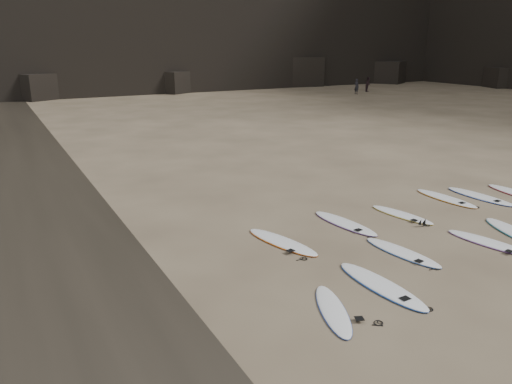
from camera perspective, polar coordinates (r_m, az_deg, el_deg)
ground at (r=14.50m, az=20.26°, el=-6.46°), size 240.00×240.00×0.00m
surfboard_0 at (r=10.94m, az=8.79°, el=-13.17°), size 1.33×2.25×0.08m
surfboard_1 at (r=12.14m, az=14.13°, el=-10.28°), size 0.76×2.81×0.10m
surfboard_2 at (r=14.07m, az=16.36°, el=-6.60°), size 0.88×2.51×0.09m
surfboard_3 at (r=15.57m, az=25.17°, el=-5.26°), size 1.07×2.60×0.09m
surfboard_5 at (r=14.18m, az=2.99°, el=-5.68°), size 1.24×2.73×0.10m
surfboard_6 at (r=15.81m, az=10.12°, el=-3.50°), size 0.91×2.70×0.10m
surfboard_7 at (r=17.02m, az=16.31°, el=-2.48°), size 0.95×2.42×0.09m
surfboard_8 at (r=19.27m, az=20.87°, el=-0.65°), size 0.71×2.64×0.09m
surfboard_9 at (r=19.98m, az=24.20°, el=-0.43°), size 0.79×2.74×0.10m
person_a at (r=55.64m, az=11.42°, el=11.74°), size 0.47×0.64×1.62m
person_b at (r=58.57m, az=12.71°, el=11.90°), size 0.98×0.92×1.61m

